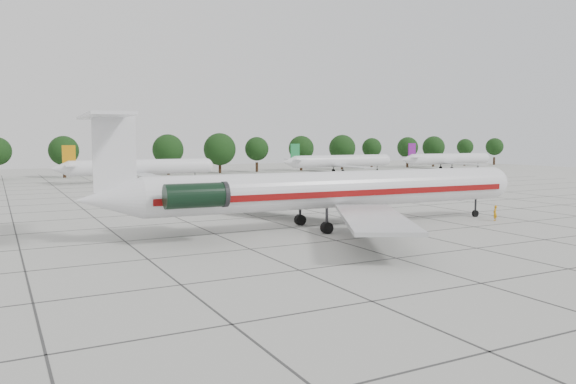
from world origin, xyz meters
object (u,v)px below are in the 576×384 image
main_airliner (319,190)px  bg_airliner_e (449,159)px  ground_crew (495,213)px  bg_airliner_c (140,167)px  bg_airliner_d (341,161)px

main_airliner → bg_airliner_e: 112.46m
ground_crew → bg_airliner_e: bearing=-157.7°
bg_airliner_c → bg_airliner_e: (87.40, 5.70, 0.00)m
ground_crew → bg_airliner_d: bg_airliner_d is taller
ground_crew → bg_airliner_e: 101.77m
bg_airliner_c → bg_airliner_e: same height
main_airliner → bg_airliner_d: 89.61m
main_airliner → ground_crew: 19.76m
main_airliner → ground_crew: size_ratio=27.91×
main_airliner → bg_airliner_c: main_airliner is taller
main_airliner → ground_crew: bearing=-9.3°
main_airliner → bg_airliner_e: size_ratio=1.61×
bg_airliner_c → bg_airliner_d: bearing=7.6°
bg_airliner_e → main_airliner: bearing=-139.7°
bg_airliner_d → bg_airliner_e: size_ratio=1.00×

